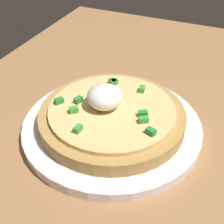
{
  "coord_description": "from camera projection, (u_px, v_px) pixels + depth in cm",
  "views": [
    {
      "loc": [
        25.99,
        4.0,
        34.07
      ],
      "look_at": [
        -7.65,
        -10.64,
        5.95
      ],
      "focal_mm": 51.06,
      "sensor_mm": 36.0,
      "label": 1
    }
  ],
  "objects": [
    {
      "name": "pizza",
      "position": [
        111.0,
        114.0,
        0.47
      ],
      "size": [
        21.43,
        21.43,
        6.07
      ],
      "color": "#B08646",
      "rests_on": "plate"
    },
    {
      "name": "plate",
      "position": [
        112.0,
        126.0,
        0.48
      ],
      "size": [
        26.59,
        26.59,
        1.5
      ],
      "primitive_type": "cylinder",
      "color": "white",
      "rests_on": "dining_table"
    },
    {
      "name": "dining_table",
      "position": [
        165.0,
        196.0,
        0.4
      ],
      "size": [
        108.3,
        82.02,
        2.45
      ],
      "primitive_type": "cube",
      "color": "#986B42",
      "rests_on": "ground"
    }
  ]
}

